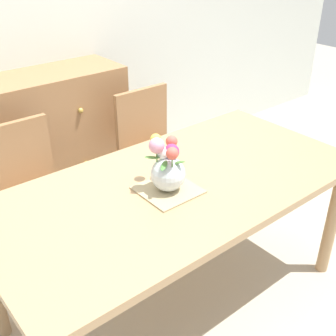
% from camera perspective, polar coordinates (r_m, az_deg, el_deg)
% --- Properties ---
extents(ground_plane, '(12.00, 12.00, 0.00)m').
position_cam_1_polar(ground_plane, '(2.53, 1.15, -16.99)').
color(ground_plane, '#B7AD99').
extents(back_wall, '(7.00, 0.10, 2.80)m').
position_cam_1_polar(back_wall, '(3.17, -18.92, 20.12)').
color(back_wall, silver).
rests_on(back_wall, ground_plane).
extents(dining_table, '(1.85, 0.93, 0.77)m').
position_cam_1_polar(dining_table, '(2.09, 1.33, -3.94)').
color(dining_table, tan).
rests_on(dining_table, ground_plane).
extents(chair_left, '(0.42, 0.42, 0.90)m').
position_cam_1_polar(chair_left, '(2.59, -18.22, -2.67)').
color(chair_left, '#9E7047').
rests_on(chair_left, ground_plane).
extents(chair_right, '(0.42, 0.42, 0.90)m').
position_cam_1_polar(chair_right, '(2.96, -2.18, 3.06)').
color(chair_right, '#9E7047').
rests_on(chair_right, ground_plane).
extents(dresser, '(1.40, 0.47, 1.00)m').
position_cam_1_polar(dresser, '(3.11, -18.05, 2.48)').
color(dresser, '#9E7047').
rests_on(dresser, ground_plane).
extents(placemat, '(0.26, 0.26, 0.01)m').
position_cam_1_polar(placemat, '(1.98, 0.00, -2.93)').
color(placemat, tan).
rests_on(placemat, dining_table).
extents(flower_vase, '(0.20, 0.23, 0.26)m').
position_cam_1_polar(flower_vase, '(1.92, -0.11, 0.07)').
color(flower_vase, silver).
rests_on(flower_vase, placemat).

